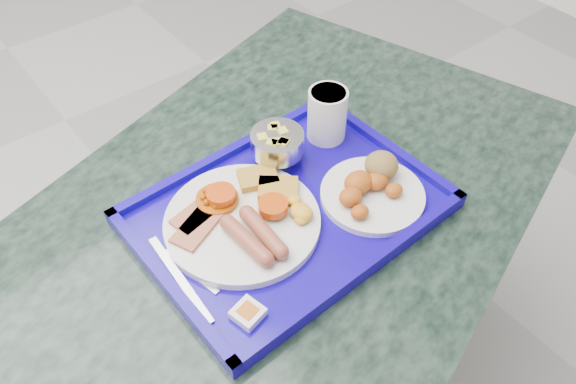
# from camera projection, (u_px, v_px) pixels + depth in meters

# --- Properties ---
(table) EXTENTS (1.31, 1.06, 0.71)m
(table) POSITION_uv_depth(u_px,v_px,m) (285.00, 261.00, 1.14)
(table) COLOR slate
(table) RESTS_ON floor
(tray) EXTENTS (0.51, 0.38, 0.03)m
(tray) POSITION_uv_depth(u_px,v_px,m) (288.00, 210.00, 0.97)
(tray) COLOR #120399
(tray) RESTS_ON table
(main_plate) EXTENTS (0.26, 0.26, 0.04)m
(main_plate) POSITION_uv_depth(u_px,v_px,m) (247.00, 217.00, 0.93)
(main_plate) COLOR silver
(main_plate) RESTS_ON tray
(bread_plate) EXTENTS (0.18, 0.18, 0.06)m
(bread_plate) POSITION_uv_depth(u_px,v_px,m) (372.00, 187.00, 0.97)
(bread_plate) COLOR silver
(bread_plate) RESTS_ON tray
(fruit_bowl) EXTENTS (0.10, 0.10, 0.07)m
(fruit_bowl) POSITION_uv_depth(u_px,v_px,m) (277.00, 143.00, 1.01)
(fruit_bowl) COLOR #B3B3B5
(fruit_bowl) RESTS_ON tray
(juice_cup) EXTENTS (0.07, 0.07, 0.10)m
(juice_cup) POSITION_uv_depth(u_px,v_px,m) (327.00, 113.00, 1.06)
(juice_cup) COLOR white
(juice_cup) RESTS_ON tray
(spoon) EXTENTS (0.05, 0.16, 0.01)m
(spoon) POSITION_uv_depth(u_px,v_px,m) (178.00, 245.00, 0.91)
(spoon) COLOR #B3B3B5
(spoon) RESTS_ON tray
(knife) EXTENTS (0.02, 0.19, 0.00)m
(knife) POSITION_uv_depth(u_px,v_px,m) (180.00, 279.00, 0.86)
(knife) COLOR #B3B3B5
(knife) RESTS_ON tray
(jam_packet) EXTENTS (0.05, 0.05, 0.02)m
(jam_packet) POSITION_uv_depth(u_px,v_px,m) (248.00, 313.00, 0.82)
(jam_packet) COLOR white
(jam_packet) RESTS_ON tray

